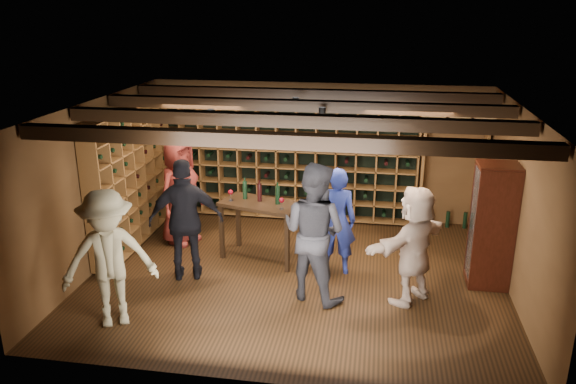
% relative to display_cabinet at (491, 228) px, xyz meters
% --- Properties ---
extents(ground, '(6.00, 6.00, 0.00)m').
position_rel_display_cabinet_xyz_m(ground, '(-2.71, -0.20, -0.86)').
color(ground, black).
rests_on(ground, ground).
extents(room_shell, '(6.00, 6.00, 6.00)m').
position_rel_display_cabinet_xyz_m(room_shell, '(-2.71, -0.15, 1.56)').
color(room_shell, brown).
rests_on(room_shell, ground).
extents(wine_rack_back, '(4.65, 0.30, 2.20)m').
position_rel_display_cabinet_xyz_m(wine_rack_back, '(-3.24, 2.13, 0.29)').
color(wine_rack_back, brown).
rests_on(wine_rack_back, ground).
extents(wine_rack_left, '(0.30, 2.65, 2.20)m').
position_rel_display_cabinet_xyz_m(wine_rack_left, '(-5.54, 0.62, 0.29)').
color(wine_rack_left, brown).
rests_on(wine_rack_left, ground).
extents(crate_shelf, '(1.20, 0.32, 2.07)m').
position_rel_display_cabinet_xyz_m(crate_shelf, '(-0.31, 2.12, 0.71)').
color(crate_shelf, brown).
rests_on(crate_shelf, ground).
extents(display_cabinet, '(0.55, 0.50, 1.75)m').
position_rel_display_cabinet_xyz_m(display_cabinet, '(0.00, 0.00, 0.00)').
color(display_cabinet, '#34110A').
rests_on(display_cabinet, ground).
extents(man_blue_shirt, '(0.62, 0.44, 1.62)m').
position_rel_display_cabinet_xyz_m(man_blue_shirt, '(-2.16, 0.03, -0.05)').
color(man_blue_shirt, navy).
rests_on(man_blue_shirt, ground).
extents(man_grey_suit, '(1.14, 1.04, 1.90)m').
position_rel_display_cabinet_xyz_m(man_grey_suit, '(-2.39, -0.76, 0.10)').
color(man_grey_suit, black).
rests_on(man_grey_suit, ground).
extents(guest_red_floral, '(0.86, 1.02, 1.78)m').
position_rel_display_cabinet_xyz_m(guest_red_floral, '(-4.79, 0.75, 0.03)').
color(guest_red_floral, maroon).
rests_on(guest_red_floral, ground).
extents(guest_woman_black, '(1.13, 0.71, 1.79)m').
position_rel_display_cabinet_xyz_m(guest_woman_black, '(-4.26, -0.50, 0.04)').
color(guest_woman_black, black).
rests_on(guest_woman_black, ground).
extents(guest_khaki, '(1.31, 1.10, 1.76)m').
position_rel_display_cabinet_xyz_m(guest_khaki, '(-4.77, -1.84, 0.02)').
color(guest_khaki, gray).
rests_on(guest_khaki, ground).
extents(guest_beige, '(1.33, 1.46, 1.62)m').
position_rel_display_cabinet_xyz_m(guest_beige, '(-1.08, -0.65, -0.05)').
color(guest_beige, tan).
rests_on(guest_beige, ground).
extents(tasting_table, '(1.36, 0.93, 1.21)m').
position_rel_display_cabinet_xyz_m(tasting_table, '(-3.34, 0.31, -0.04)').
color(tasting_table, black).
rests_on(tasting_table, ground).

